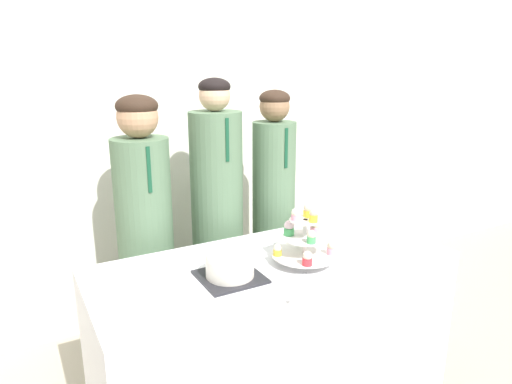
{
  "coord_description": "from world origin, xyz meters",
  "views": [
    {
      "loc": [
        -0.98,
        -1.26,
        1.58
      ],
      "look_at": [
        -0.07,
        0.37,
        1.06
      ],
      "focal_mm": 32.0,
      "sensor_mm": 36.0,
      "label": 1
    }
  ],
  "objects_px": {
    "cake_knife": "(293,291)",
    "student_2": "(273,218)",
    "round_cake": "(230,263)",
    "cupcake_stand": "(305,238)",
    "student_0": "(146,242)",
    "student_1": "(218,225)"
  },
  "relations": [
    {
      "from": "round_cake",
      "to": "student_2",
      "type": "xyz_separation_m",
      "value": [
        0.6,
        0.66,
        -0.1
      ]
    },
    {
      "from": "cake_knife",
      "to": "cupcake_stand",
      "type": "bearing_deg",
      "value": 6.19
    },
    {
      "from": "student_1",
      "to": "cake_knife",
      "type": "bearing_deg",
      "value": -95.12
    },
    {
      "from": "round_cake",
      "to": "student_0",
      "type": "relative_size",
      "value": 0.17
    },
    {
      "from": "cupcake_stand",
      "to": "student_1",
      "type": "distance_m",
      "value": 0.7
    },
    {
      "from": "round_cake",
      "to": "cupcake_stand",
      "type": "bearing_deg",
      "value": -3.54
    },
    {
      "from": "round_cake",
      "to": "student_0",
      "type": "height_order",
      "value": "student_0"
    },
    {
      "from": "cake_knife",
      "to": "student_0",
      "type": "bearing_deg",
      "value": 69.71
    },
    {
      "from": "cake_knife",
      "to": "student_2",
      "type": "relative_size",
      "value": 0.15
    },
    {
      "from": "round_cake",
      "to": "cupcake_stand",
      "type": "distance_m",
      "value": 0.36
    },
    {
      "from": "student_0",
      "to": "student_2",
      "type": "xyz_separation_m",
      "value": [
        0.77,
        -0.0,
        0.0
      ]
    },
    {
      "from": "round_cake",
      "to": "student_0",
      "type": "bearing_deg",
      "value": 103.95
    },
    {
      "from": "round_cake",
      "to": "cake_knife",
      "type": "relative_size",
      "value": 1.17
    },
    {
      "from": "student_0",
      "to": "student_2",
      "type": "relative_size",
      "value": 1.0
    },
    {
      "from": "cupcake_stand",
      "to": "cake_knife",
      "type": "bearing_deg",
      "value": -133.25
    },
    {
      "from": "cake_knife",
      "to": "student_0",
      "type": "relative_size",
      "value": 0.15
    },
    {
      "from": "round_cake",
      "to": "cake_knife",
      "type": "bearing_deg",
      "value": -53.92
    },
    {
      "from": "student_2",
      "to": "round_cake",
      "type": "bearing_deg",
      "value": -132.42
    },
    {
      "from": "student_0",
      "to": "student_2",
      "type": "bearing_deg",
      "value": -0.0
    },
    {
      "from": "student_1",
      "to": "student_0",
      "type": "bearing_deg",
      "value": -180.0
    },
    {
      "from": "cake_knife",
      "to": "student_2",
      "type": "distance_m",
      "value": 0.99
    },
    {
      "from": "cupcake_stand",
      "to": "student_0",
      "type": "distance_m",
      "value": 0.87
    }
  ]
}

